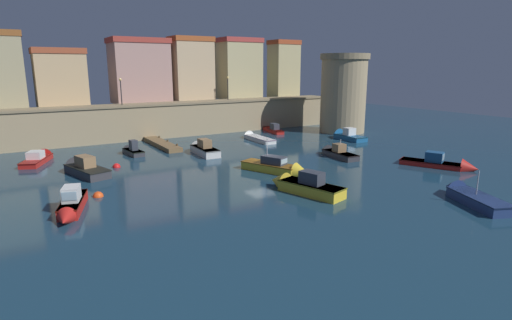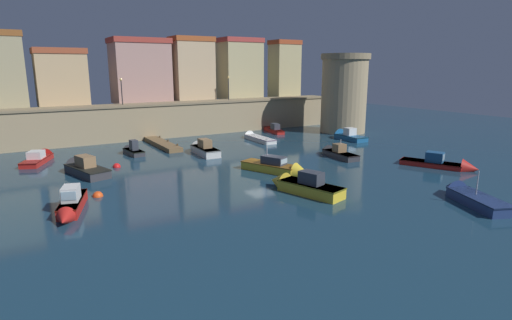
# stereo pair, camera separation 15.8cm
# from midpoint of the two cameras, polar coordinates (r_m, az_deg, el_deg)

# --- Properties ---
(ground_plane) EXTENTS (119.96, 119.96, 0.00)m
(ground_plane) POSITION_cam_midpoint_polar(r_m,az_deg,el_deg) (38.62, 0.82, -1.04)
(ground_plane) COLOR #19384C
(quay_wall) EXTENTS (49.74, 3.97, 4.53)m
(quay_wall) POSITION_cam_midpoint_polar(r_m,az_deg,el_deg) (57.64, -10.73, 5.63)
(quay_wall) COLOR #9E8966
(quay_wall) RESTS_ON ground
(old_town_backdrop) EXTENTS (46.07, 5.28, 9.27)m
(old_town_backdrop) POSITION_cam_midpoint_polar(r_m,az_deg,el_deg) (60.78, -12.92, 11.97)
(old_town_backdrop) COLOR tan
(old_town_backdrop) RESTS_ON ground
(fortress_tower) EXTENTS (6.88, 6.88, 11.03)m
(fortress_tower) POSITION_cam_midpoint_polar(r_m,az_deg,el_deg) (60.57, 12.17, 9.04)
(fortress_tower) COLOR #9E8966
(fortress_tower) RESTS_ON ground
(pier_dock) EXTENTS (1.65, 9.49, 0.70)m
(pier_dock) POSITION_cam_midpoint_polar(r_m,az_deg,el_deg) (50.35, -12.75, 2.19)
(pier_dock) COLOR brown
(pier_dock) RESTS_ON ground
(quay_lamp_0) EXTENTS (0.32, 0.32, 3.31)m
(quay_lamp_0) POSITION_cam_midpoint_polar(r_m,az_deg,el_deg) (55.20, -18.07, 9.58)
(quay_lamp_0) COLOR black
(quay_lamp_0) RESTS_ON quay_wall
(quay_lamp_1) EXTENTS (0.32, 0.32, 3.36)m
(quay_lamp_1) POSITION_cam_midpoint_polar(r_m,az_deg,el_deg) (60.46, -3.76, 10.43)
(quay_lamp_1) COLOR black
(quay_lamp_1) RESTS_ON quay_wall
(moored_boat_0) EXTENTS (2.83, 5.92, 1.87)m
(moored_boat_0) POSITION_cam_midpoint_polar(r_m,az_deg,el_deg) (29.20, -24.16, -5.68)
(moored_boat_0) COLOR red
(moored_boat_0) RESTS_ON ground
(moored_boat_1) EXTENTS (1.90, 6.12, 2.07)m
(moored_boat_1) POSITION_cam_midpoint_polar(r_m,az_deg,el_deg) (45.27, -7.34, 1.59)
(moored_boat_1) COLOR silver
(moored_boat_1) RESTS_ON ground
(moored_boat_2) EXTENTS (3.55, 6.71, 2.21)m
(moored_boat_2) POSITION_cam_midpoint_polar(r_m,az_deg,el_deg) (39.48, -22.87, -0.99)
(moored_boat_2) COLOR #333338
(moored_boat_2) RESTS_ON ground
(moored_boat_3) EXTENTS (4.44, 6.90, 2.00)m
(moored_boat_3) POSITION_cam_midpoint_polar(r_m,az_deg,el_deg) (42.19, 24.82, -0.55)
(moored_boat_3) COLOR red
(moored_boat_3) RESTS_ON ground
(moored_boat_4) EXTENTS (3.36, 6.60, 2.15)m
(moored_boat_4) POSITION_cam_midpoint_polar(r_m,az_deg,el_deg) (31.15, 6.42, -3.48)
(moored_boat_4) COLOR gold
(moored_boat_4) RESTS_ON ground
(moored_boat_5) EXTENTS (3.87, 6.35, 2.83)m
(moored_boat_5) POSITION_cam_midpoint_polar(r_m,az_deg,el_deg) (32.58, 27.49, -4.46)
(moored_boat_5) COLOR navy
(moored_boat_5) RESTS_ON ground
(moored_boat_6) EXTENTS (4.12, 6.87, 3.40)m
(moored_boat_6) POSITION_cam_midpoint_polar(r_m,az_deg,el_deg) (36.56, 3.33, -1.06)
(moored_boat_6) COLOR gold
(moored_boat_6) RESTS_ON ground
(moored_boat_7) EXTENTS (1.76, 7.22, 1.43)m
(moored_boat_7) POSITION_cam_midpoint_polar(r_m,az_deg,el_deg) (53.48, -0.03, 3.15)
(moored_boat_7) COLOR white
(moored_boat_7) RESTS_ON ground
(moored_boat_8) EXTENTS (3.82, 6.39, 1.72)m
(moored_boat_8) POSITION_cam_midpoint_polar(r_m,az_deg,el_deg) (46.48, -27.58, 0.33)
(moored_boat_8) COLOR red
(moored_boat_8) RESTS_ON ground
(moored_boat_9) EXTENTS (1.96, 5.75, 2.36)m
(moored_boat_9) POSITION_cam_midpoint_polar(r_m,az_deg,el_deg) (44.18, 11.02, 1.03)
(moored_boat_9) COLOR #333338
(moored_boat_9) RESTS_ON ground
(moored_boat_10) EXTENTS (2.44, 7.06, 1.62)m
(moored_boat_10) POSITION_cam_midpoint_polar(r_m,az_deg,el_deg) (60.46, 2.23, 4.36)
(moored_boat_10) COLOR red
(moored_boat_10) RESTS_ON ground
(moored_boat_11) EXTENTS (2.08, 5.70, 2.13)m
(moored_boat_11) POSITION_cam_midpoint_polar(r_m,az_deg,el_deg) (55.23, 12.39, 3.31)
(moored_boat_11) COLOR #195689
(moored_boat_11) RESTS_ON ground
(moored_boat_12) EXTENTS (1.64, 4.40, 1.92)m
(moored_boat_12) POSITION_cam_midpoint_polar(r_m,az_deg,el_deg) (46.60, -16.74, 1.33)
(moored_boat_12) COLOR #333338
(moored_boat_12) RESTS_ON ground
(mooring_buoy_0) EXTENTS (0.75, 0.75, 0.75)m
(mooring_buoy_0) POSITION_cam_midpoint_polar(r_m,az_deg,el_deg) (32.22, -20.92, -4.73)
(mooring_buoy_0) COLOR #EA4C19
(mooring_buoy_0) RESTS_ON ground
(mooring_buoy_1) EXTENTS (0.74, 0.74, 0.74)m
(mooring_buoy_1) POSITION_cam_midpoint_polar(r_m,az_deg,el_deg) (40.89, -18.63, -0.94)
(mooring_buoy_1) COLOR red
(mooring_buoy_1) RESTS_ON ground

